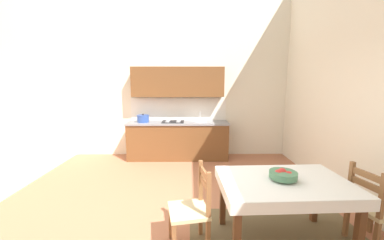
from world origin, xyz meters
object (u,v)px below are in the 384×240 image
dining_table (283,191)px  fruit_bowl (283,175)px  dining_chair_tv_side (192,209)px  dining_chair_window_side (373,208)px  kitchen_cabinetry (178,123)px

dining_table → fruit_bowl: bearing=169.4°
dining_table → fruit_bowl: fruit_bowl is taller
fruit_bowl → dining_chair_tv_side: bearing=-176.3°
dining_table → fruit_bowl: 0.19m
dining_chair_tv_side → fruit_bowl: 1.08m
dining_chair_window_side → dining_table: bearing=176.6°
kitchen_cabinetry → fruit_bowl: (1.33, -3.08, -0.04)m
kitchen_cabinetry → fruit_bowl: 3.36m
kitchen_cabinetry → fruit_bowl: size_ratio=8.03×
dining_chair_window_side → kitchen_cabinetry: bearing=126.5°
dining_table → kitchen_cabinetry: bearing=113.6°
dining_table → dining_chair_window_side: size_ratio=1.55×
kitchen_cabinetry → dining_chair_window_side: bearing=-53.5°
dining_table → dining_chair_window_side: 1.00m
kitchen_cabinetry → dining_table: kitchen_cabinetry is taller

